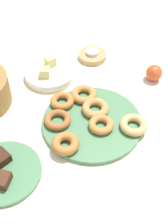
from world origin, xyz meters
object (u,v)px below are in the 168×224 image
at_px(melon_chunk_right, 50,61).
at_px(melon_chunk_left, 45,72).
at_px(donut_0, 95,108).
at_px(fruit_bowl, 50,74).
at_px(tealight, 92,52).
at_px(candle_holder, 92,56).
at_px(donut_plate, 92,122).
at_px(donut_2, 62,101).
at_px(donut_3, 101,125).
at_px(donut_4, 134,125).
at_px(brownie_far, 0,158).
at_px(donut_6, 58,120).
at_px(cake_plate, 4,172).
at_px(donut_1, 65,144).
at_px(apple, 154,73).
at_px(donut_5, 84,94).
at_px(brownie_near, 1,180).

bearing_deg(melon_chunk_right, melon_chunk_left, -167.91).
distance_m(donut_0, fruit_bowl, 0.27).
bearing_deg(tealight, candle_holder, 0.00).
relative_size(donut_plate, donut_2, 3.95).
height_order(donut_3, donut_4, donut_4).
relative_size(brownie_far, melon_chunk_left, 1.42).
bearing_deg(donut_2, donut_6, -162.23).
bearing_deg(donut_2, donut_plate, -104.01).
distance_m(fruit_bowl, melon_chunk_left, 0.05).
bearing_deg(brownie_far, melon_chunk_right, 9.99).
height_order(cake_plate, melon_chunk_right, melon_chunk_right).
distance_m(cake_plate, brownie_far, 0.04).
distance_m(donut_2, tealight, 0.32).
height_order(donut_1, cake_plate, donut_1).
xyz_separation_m(donut_2, brownie_far, (-0.29, 0.06, -0.00)).
relative_size(donut_2, tealight, 1.61).
bearing_deg(donut_3, apple, -14.67).
xyz_separation_m(donut_5, candle_holder, (0.25, 0.08, -0.02)).
bearing_deg(brownie_far, brownie_near, -143.97).
distance_m(donut_plate, donut_0, 0.05).
bearing_deg(tealight, brownie_far, 176.42).
xyz_separation_m(donut_plate, donut_5, (0.09, 0.07, 0.02)).
bearing_deg(donut_6, cake_plate, 166.52).
distance_m(fruit_bowl, melon_chunk_right, 0.05).
xyz_separation_m(melon_chunk_left, melon_chunk_right, (0.07, 0.01, 0.00)).
distance_m(donut_5, apple, 0.30).
bearing_deg(donut_2, donut_5, -42.30).
height_order(donut_1, apple, apple).
distance_m(donut_2, cake_plate, 0.32).
xyz_separation_m(donut_2, candle_holder, (0.31, 0.02, -0.02)).
xyz_separation_m(cake_plate, candle_holder, (0.64, -0.01, 0.00)).
relative_size(donut_plate, donut_3, 4.03).
distance_m(brownie_near, melon_chunk_right, 0.54).
distance_m(cake_plate, tealight, 0.64).
xyz_separation_m(donut_plate, donut_1, (-0.13, 0.03, 0.02)).
distance_m(donut_1, cake_plate, 0.20).
xyz_separation_m(donut_3, donut_6, (-0.04, 0.14, -0.00)).
bearing_deg(cake_plate, brownie_far, 45.00).
xyz_separation_m(donut_6, melon_chunk_left, (0.18, 0.15, 0.02)).
xyz_separation_m(donut_plate, donut_6, (-0.05, 0.10, 0.02)).
relative_size(donut_plate, apple, 5.31).
relative_size(brownie_far, fruit_bowl, 0.26).
bearing_deg(donut_1, donut_3, -30.46).
bearing_deg(donut_0, brownie_near, 160.01).
bearing_deg(brownie_near, donut_4, -38.42).
bearing_deg(fruit_bowl, donut_6, -145.24).
relative_size(donut_2, donut_3, 1.02).
height_order(brownie_far, melon_chunk_right, melon_chunk_right).
relative_size(melon_chunk_right, apple, 0.56).
bearing_deg(brownie_far, donut_5, -17.65).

